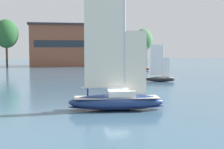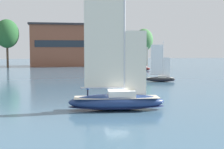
# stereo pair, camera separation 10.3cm
# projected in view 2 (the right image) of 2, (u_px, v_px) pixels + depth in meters

# --- Properties ---
(ground_plane) EXTENTS (400.00, 400.00, 0.00)m
(ground_plane) POSITION_uv_depth(u_px,v_px,m) (117.00, 110.00, 34.78)
(ground_plane) COLOR #42667F
(waterfront_building) EXTENTS (37.29, 17.25, 17.05)m
(waterfront_building) POSITION_uv_depth(u_px,v_px,m) (76.00, 45.00, 129.37)
(waterfront_building) COLOR brown
(waterfront_building) RESTS_ON ground
(tree_shore_left) EXTENTS (7.41, 7.41, 15.26)m
(tree_shore_left) POSITION_uv_depth(u_px,v_px,m) (144.00, 40.00, 127.90)
(tree_shore_left) COLOR brown
(tree_shore_left) RESTS_ON ground
(tree_shore_right) EXTENTS (8.74, 8.74, 17.99)m
(tree_shore_right) POSITION_uv_depth(u_px,v_px,m) (7.00, 34.00, 116.07)
(tree_shore_right) COLOR #4C3828
(tree_shore_right) RESTS_ON ground
(sailboat_main) EXTENTS (11.05, 4.08, 14.84)m
(sailboat_main) POSITION_uv_depth(u_px,v_px,m) (117.00, 100.00, 34.68)
(sailboat_main) COLOR navy
(sailboat_main) RESTS_ON ground
(sailboat_moored_near_marina) EXTENTS (6.42, 3.42, 8.52)m
(sailboat_moored_near_marina) POSITION_uv_depth(u_px,v_px,m) (160.00, 78.00, 65.38)
(sailboat_moored_near_marina) COLOR #232328
(sailboat_moored_near_marina) RESTS_ON ground
(sailboat_moored_mid_channel) EXTENTS (9.05, 4.00, 12.04)m
(sailboat_moored_mid_channel) POSITION_uv_depth(u_px,v_px,m) (119.00, 65.00, 113.99)
(sailboat_moored_mid_channel) COLOR maroon
(sailboat_moored_mid_channel) RESTS_ON ground
(sailboat_moored_far_slip) EXTENTS (3.00, 6.22, 8.26)m
(sailboat_moored_far_slip) POSITION_uv_depth(u_px,v_px,m) (145.00, 68.00, 102.97)
(sailboat_moored_far_slip) COLOR maroon
(sailboat_moored_far_slip) RESTS_ON ground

